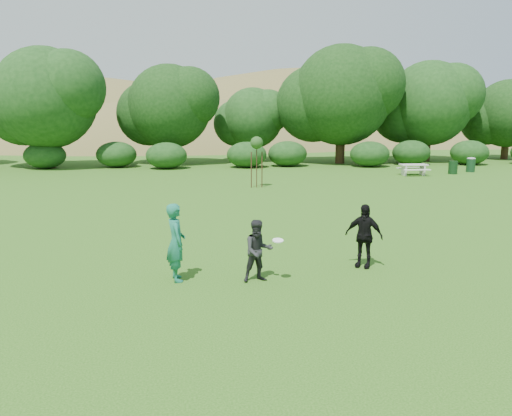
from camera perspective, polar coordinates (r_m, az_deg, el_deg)
The scene contains 11 objects.
ground at distance 13.38m, azimuth 1.51°, elevation -7.02°, with size 120.00×120.00×0.00m, color #19470C.
player_teal at distance 12.43m, azimuth -9.14°, elevation -3.89°, with size 0.71×0.46×1.94m, color #176A52.
player_grey at distance 12.25m, azimuth 0.26°, elevation -4.92°, with size 0.75×0.59×1.55m, color #232426.
player_black at distance 13.67m, azimuth 12.21°, elevation -3.11°, with size 1.01×0.42×1.73m, color black.
trash_can_near at distance 36.94m, azimuth 21.58°, elevation 4.33°, with size 0.60×0.60×0.90m, color #123216.
frisbee at distance 12.09m, azimuth 2.53°, elevation -3.72°, with size 0.27×0.27×0.07m.
sapling at distance 27.82m, azimuth 0.08°, elevation 7.30°, with size 0.70×0.70×2.85m.
picnic_table at distance 35.18m, azimuth 17.55°, elevation 4.41°, with size 1.80×1.48×0.76m.
trash_can_lidded at distance 38.74m, azimuth 23.34°, elevation 4.61°, with size 0.60×0.60×1.05m.
hillside at distance 82.64m, azimuth -5.69°, elevation -0.54°, with size 150.00×72.00×52.00m.
tree_row at distance 41.61m, azimuth 0.29°, elevation 11.81°, with size 53.92×10.38×9.62m.
Camera 1 is at (-1.83, -12.61, 4.07)m, focal length 35.00 mm.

